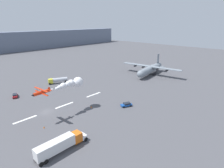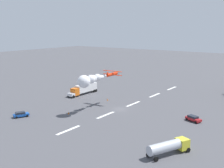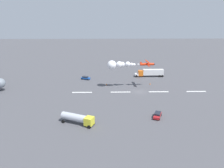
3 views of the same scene
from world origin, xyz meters
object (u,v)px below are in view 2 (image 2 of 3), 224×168
(semi_truck_orange, at_px, (84,89))
(traffic_cone_near, at_px, (107,100))
(followme_car_yellow, at_px, (21,114))
(airport_staff_sedan, at_px, (193,118))
(fuel_tanker_truck, at_px, (169,146))
(traffic_cone_far, at_px, (69,113))
(stunt_biplane_red, at_px, (91,80))

(semi_truck_orange, relative_size, traffic_cone_near, 18.96)
(semi_truck_orange, xyz_separation_m, followme_car_yellow, (32.10, 4.42, -1.31))
(followme_car_yellow, distance_m, airport_staff_sedan, 48.53)
(fuel_tanker_truck, height_order, traffic_cone_near, fuel_tanker_truck)
(traffic_cone_far, bearing_deg, followme_car_yellow, -42.40)
(traffic_cone_far, bearing_deg, stunt_biplane_red, 143.53)
(semi_truck_orange, bearing_deg, traffic_cone_far, 31.55)
(semi_truck_orange, relative_size, followme_car_yellow, 3.06)
(stunt_biplane_red, bearing_deg, semi_truck_orange, -133.16)
(stunt_biplane_red, xyz_separation_m, traffic_cone_near, (-13.97, -4.31, -9.68))
(stunt_biplane_red, distance_m, airport_staff_sedan, 31.20)
(stunt_biplane_red, bearing_deg, fuel_tanker_truck, 67.07)
(fuel_tanker_truck, relative_size, traffic_cone_near, 13.11)
(semi_truck_orange, relative_size, traffic_cone_far, 18.96)
(traffic_cone_far, bearing_deg, airport_staff_sedan, 115.57)
(semi_truck_orange, xyz_separation_m, traffic_cone_far, (22.09, 13.56, -1.75))
(fuel_tanker_truck, xyz_separation_m, traffic_cone_near, (-27.36, -35.98, -1.37))
(followme_car_yellow, bearing_deg, traffic_cone_far, 137.60)
(fuel_tanker_truck, distance_m, traffic_cone_near, 45.22)
(fuel_tanker_truck, height_order, traffic_cone_far, fuel_tanker_truck)
(stunt_biplane_red, height_order, airport_staff_sedan, stunt_biplane_red)
(semi_truck_orange, relative_size, airport_staff_sedan, 2.93)
(stunt_biplane_red, relative_size, airport_staff_sedan, 4.14)
(semi_truck_orange, bearing_deg, stunt_biplane_red, 46.84)
(stunt_biplane_red, xyz_separation_m, airport_staff_sedan, (-9.87, 28.11, -9.24))
(semi_truck_orange, bearing_deg, airport_staff_sedan, 81.69)
(fuel_tanker_truck, relative_size, airport_staff_sedan, 2.03)
(airport_staff_sedan, xyz_separation_m, traffic_cone_near, (-4.09, -32.43, -0.44))
(semi_truck_orange, height_order, traffic_cone_far, semi_truck_orange)
(stunt_biplane_red, relative_size, semi_truck_orange, 1.41)
(airport_staff_sedan, bearing_deg, traffic_cone_far, -64.43)
(traffic_cone_near, distance_m, traffic_cone_far, 19.50)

